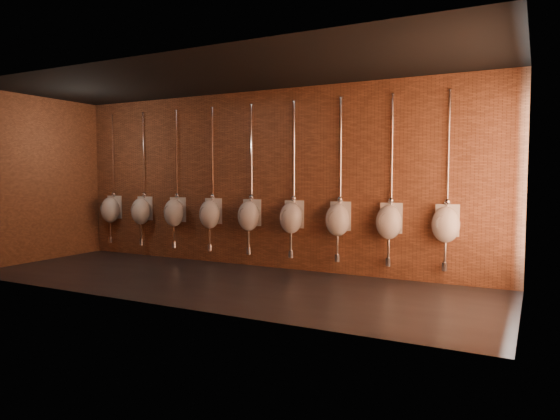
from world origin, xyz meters
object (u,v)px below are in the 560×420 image
(urinal_6, at_px, (338,219))
(urinal_1, at_px, (141,211))
(urinal_3, at_px, (210,214))
(urinal_8, at_px, (446,224))
(urinal_4, at_px, (249,215))
(urinal_7, at_px, (389,221))
(urinal_5, at_px, (291,217))
(urinal_2, at_px, (174,212))
(urinal_0, at_px, (111,209))

(urinal_6, bearing_deg, urinal_1, 180.00)
(urinal_3, distance_m, urinal_8, 4.31)
(urinal_6, bearing_deg, urinal_4, 180.00)
(urinal_4, relative_size, urinal_6, 1.00)
(urinal_4, relative_size, urinal_7, 1.00)
(urinal_6, relative_size, urinal_7, 1.00)
(urinal_3, height_order, urinal_7, same)
(urinal_7, distance_m, urinal_8, 0.86)
(urinal_7, bearing_deg, urinal_3, 180.00)
(urinal_1, relative_size, urinal_6, 1.00)
(urinal_3, bearing_deg, urinal_6, 0.00)
(urinal_5, relative_size, urinal_6, 1.00)
(urinal_2, relative_size, urinal_5, 1.00)
(urinal_2, relative_size, urinal_7, 1.00)
(urinal_1, distance_m, urinal_4, 2.59)
(urinal_1, relative_size, urinal_8, 1.00)
(urinal_4, relative_size, urinal_8, 1.00)
(urinal_1, relative_size, urinal_3, 1.00)
(urinal_4, height_order, urinal_5, same)
(urinal_8, bearing_deg, urinal_5, 180.00)
(urinal_4, relative_size, urinal_5, 1.00)
(urinal_1, relative_size, urinal_2, 1.00)
(urinal_5, bearing_deg, urinal_4, 180.00)
(urinal_0, height_order, urinal_5, same)
(urinal_0, xyz_separation_m, urinal_2, (1.72, 0.00, 0.00))
(urinal_2, bearing_deg, urinal_3, 0.00)
(urinal_3, bearing_deg, urinal_8, 0.00)
(urinal_5, xyz_separation_m, urinal_8, (2.59, 0.00, 0.00))
(urinal_8, bearing_deg, urinal_6, 180.00)
(urinal_2, bearing_deg, urinal_6, 0.00)
(urinal_3, xyz_separation_m, urinal_4, (0.86, 0.00, 0.00))
(urinal_4, height_order, urinal_6, same)
(urinal_5, height_order, urinal_7, same)
(urinal_3, distance_m, urinal_4, 0.86)
(urinal_2, height_order, urinal_7, same)
(urinal_0, height_order, urinal_8, same)
(urinal_0, xyz_separation_m, urinal_6, (5.17, 0.00, 0.00))
(urinal_2, xyz_separation_m, urinal_5, (2.59, 0.00, 0.00))
(urinal_0, xyz_separation_m, urinal_5, (4.31, 0.00, 0.00))
(urinal_0, relative_size, urinal_1, 1.00)
(urinal_1, distance_m, urinal_5, 3.45)
(urinal_0, bearing_deg, urinal_1, 0.00)
(urinal_2, bearing_deg, urinal_5, 0.00)
(urinal_3, distance_m, urinal_7, 3.45)
(urinal_6, bearing_deg, urinal_0, 180.00)
(urinal_7, relative_size, urinal_8, 1.00)
(urinal_7, xyz_separation_m, urinal_8, (0.86, 0.00, 0.00))
(urinal_5, xyz_separation_m, urinal_7, (1.72, 0.00, 0.00))
(urinal_0, distance_m, urinal_7, 6.04)
(urinal_5, xyz_separation_m, urinal_6, (0.86, 0.00, 0.00))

